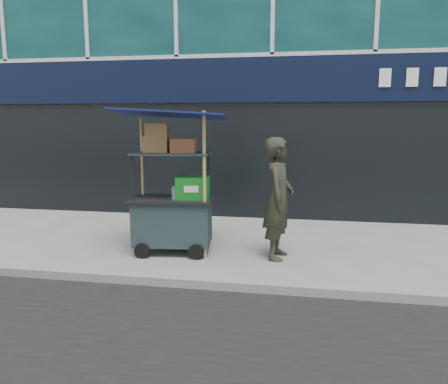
# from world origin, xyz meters

# --- Properties ---
(ground) EXTENTS (80.00, 80.00, 0.00)m
(ground) POSITION_xyz_m (0.00, 0.00, 0.00)
(ground) COLOR slate
(ground) RESTS_ON ground
(curb) EXTENTS (80.00, 0.18, 0.12)m
(curb) POSITION_xyz_m (0.00, -0.20, 0.06)
(curb) COLOR gray
(curb) RESTS_ON ground
(vendor_cart) EXTENTS (1.80, 1.36, 2.27)m
(vendor_cart) POSITION_xyz_m (-1.32, 1.19, 0.80)
(vendor_cart) COLOR #19262A
(vendor_cart) RESTS_ON ground
(vendor_man) EXTENTS (0.52, 0.72, 1.84)m
(vendor_man) POSITION_xyz_m (0.32, 1.19, 0.92)
(vendor_man) COLOR #27291E
(vendor_man) RESTS_ON ground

